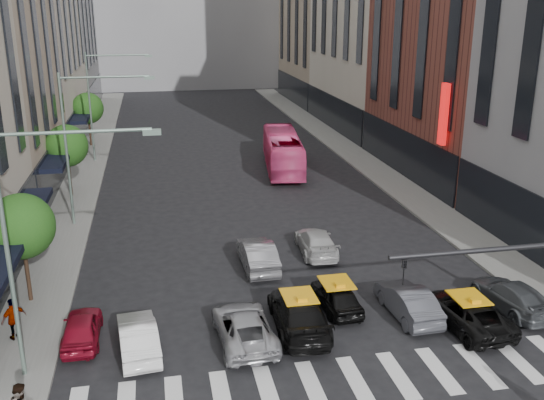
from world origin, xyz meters
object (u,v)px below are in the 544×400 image
streetlamp_mid (81,129)px  bus (283,151)px  car_red (82,328)px  pedestrian_far (14,319)px  streetlamp_far (101,92)px  taxi_center (336,296)px  streetlamp_near (34,221)px  car_white_front (138,336)px  taxi_left (299,313)px

streetlamp_mid → bus: (14.22, 10.45, -4.38)m
car_red → pedestrian_far: size_ratio=2.07×
streetlamp_far → car_red: (0.84, -29.88, -5.30)m
streetlamp_far → streetlamp_mid: bearing=-90.0°
bus → pedestrian_far: bus is taller
streetlamp_mid → taxi_center: 18.31m
streetlamp_far → car_red: streetlamp_far is taller
streetlamp_near → car_red: streetlamp_near is taller
pedestrian_far → car_white_front: bearing=122.5°
bus → pedestrian_far: (-15.95, -23.82, -0.51)m
streetlamp_far → pedestrian_far: (-1.73, -29.38, -4.89)m
taxi_left → taxi_center: (2.02, 1.38, -0.12)m
taxi_center → streetlamp_far: bearing=-72.6°
car_red → taxi_left: size_ratio=0.70×
streetlamp_mid → car_white_front: 16.24m
streetlamp_far → bus: streetlamp_far is taller
streetlamp_far → taxi_center: streetlamp_far is taller
taxi_center → pedestrian_far: bearing=-3.4°
streetlamp_near → car_red: size_ratio=2.52×
streetlamp_far → bus: size_ratio=0.82×
streetlamp_mid → taxi_center: bearing=-48.9°
streetlamp_mid → taxi_left: bearing=-57.0°
streetlamp_mid → car_red: bearing=-86.5°
streetlamp_near → pedestrian_far: size_ratio=5.21×
car_red → car_white_front: (2.20, -1.18, 0.05)m
bus → pedestrian_far: size_ratio=6.35×
car_red → pedestrian_far: bearing=-10.9°
car_white_front → bus: bearing=-119.5°
streetlamp_near → taxi_left: size_ratio=1.76×
streetlamp_far → car_white_front: bearing=-84.4°
streetlamp_mid → car_red: size_ratio=2.52×
taxi_center → bus: (2.71, 23.66, 0.91)m
taxi_left → bus: bearing=-97.9°
streetlamp_mid → taxi_center: size_ratio=2.47×
car_red → taxi_left: 8.68m
streetlamp_far → car_red: bearing=-88.4°
taxi_left → bus: 25.50m
streetlamp_mid → taxi_center: streetlamp_mid is taller
taxi_left → taxi_center: size_ratio=1.40×
taxi_center → taxi_left: bearing=30.2°
taxi_left → streetlamp_far: bearing=-70.0°
streetlamp_near → taxi_center: streetlamp_near is taller
streetlamp_near → bus: 30.35m
bus → car_red: bearing=68.7°
taxi_left → pedestrian_far: pedestrian_far is taller
streetlamp_near → car_red: bearing=68.3°
streetlamp_near → bus: (14.22, 26.45, -4.38)m
car_white_front → bus: bus is taller
taxi_left → taxi_center: bearing=-142.9°
bus → taxi_left: bearing=86.8°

